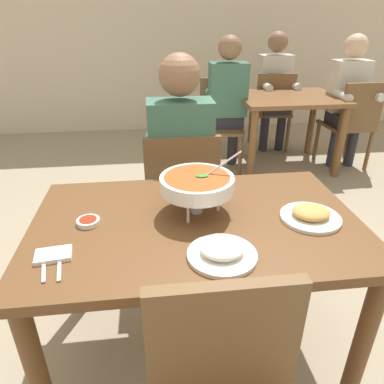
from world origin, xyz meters
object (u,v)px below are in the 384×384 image
object	(u,v)px
appetizer_plate	(311,215)
chair_bg_right	(272,107)
rice_plate	(222,252)
chair_bg_middle	(352,121)
dining_table_far	(288,109)
patron_bg_middle	(349,94)
sauce_dish	(88,221)
chair_bg_left	(220,119)
chair_diner_main	(181,193)
patron_bg_left	(227,97)
curry_bowl	(197,184)
dining_table_main	(196,243)
diner_main	(180,155)
patron_bg_right	(275,85)

from	to	relation	value
appetizer_plate	chair_bg_right	xyz separation A→B (m)	(0.79, 2.78, -0.25)
rice_plate	chair_bg_middle	size ratio (longest dim) A/B	0.27
dining_table_far	patron_bg_middle	xyz separation A→B (m)	(0.62, 0.00, 0.13)
sauce_dish	chair_bg_middle	xyz separation A→B (m)	(2.30, 2.06, -0.25)
appetizer_plate	chair_bg_left	xyz separation A→B (m)	(0.10, 2.36, -0.25)
chair_diner_main	patron_bg_left	size ratio (longest dim) A/B	0.69
curry_bowl	appetizer_plate	size ratio (longest dim) A/B	1.39
dining_table_main	chair_bg_left	xyz separation A→B (m)	(0.55, 2.31, -0.12)
chair_diner_main	chair_bg_middle	bearing A→B (deg)	36.69
chair_diner_main	patron_bg_middle	bearing A→B (deg)	39.49
diner_main	chair_bg_middle	distance (m)	2.32
chair_diner_main	diner_main	distance (m)	0.24
rice_plate	appetizer_plate	bearing A→B (deg)	26.42
rice_plate	curry_bowl	bearing A→B (deg)	98.13
dining_table_main	chair_bg_left	distance (m)	2.38
rice_plate	chair_bg_right	world-z (taller)	chair_bg_right
dining_table_far	curry_bowl	bearing A→B (deg)	-119.45
dining_table_main	curry_bowl	xyz separation A→B (m)	(0.01, 0.06, 0.24)
chair_diner_main	chair_bg_middle	distance (m)	2.33
diner_main	rice_plate	size ratio (longest dim) A/B	5.46
chair_bg_left	chair_bg_right	bearing A→B (deg)	31.02
dining_table_main	chair_bg_right	xyz separation A→B (m)	(1.24, 2.73, -0.12)
sauce_dish	dining_table_far	size ratio (longest dim) A/B	0.09
appetizer_plate	patron_bg_middle	xyz separation A→B (m)	(1.40, 2.27, -0.02)
rice_plate	dining_table_far	bearing A→B (deg)	64.59
diner_main	dining_table_far	world-z (taller)	diner_main
diner_main	sauce_dish	world-z (taller)	diner_main
chair_bg_right	patron_bg_right	size ratio (longest dim) A/B	0.69
curry_bowl	appetizer_plate	world-z (taller)	curry_bowl
patron_bg_middle	sauce_dish	bearing A→B (deg)	-136.02
appetizer_plate	chair_bg_middle	distance (m)	2.57
rice_plate	patron_bg_right	world-z (taller)	patron_bg_right
diner_main	rice_plate	bearing A→B (deg)	-86.80
patron_bg_left	patron_bg_right	size ratio (longest dim) A/B	1.00
sauce_dish	dining_table_far	world-z (taller)	sauce_dish
chair_diner_main	dining_table_far	distance (m)	1.96
chair_diner_main	appetizer_plate	size ratio (longest dim) A/B	3.75
chair_diner_main	sauce_dish	bearing A→B (deg)	-122.36
curry_bowl	sauce_dish	bearing A→B (deg)	-174.42
chair_diner_main	rice_plate	world-z (taller)	chair_diner_main
dining_table_main	patron_bg_right	distance (m)	3.06
dining_table_main	patron_bg_middle	distance (m)	2.89
dining_table_far	chair_bg_right	distance (m)	0.52
dining_table_far	chair_bg_right	size ratio (longest dim) A/B	1.11
rice_plate	patron_bg_middle	xyz separation A→B (m)	(1.80, 2.47, -0.02)
chair_bg_right	dining_table_far	bearing A→B (deg)	-91.86
rice_plate	appetizer_plate	size ratio (longest dim) A/B	1.00
chair_bg_middle	chair_bg_right	distance (m)	0.90
curry_bowl	chair_bg_right	size ratio (longest dim) A/B	0.37
patron_bg_middle	patron_bg_left	bearing A→B (deg)	178.40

